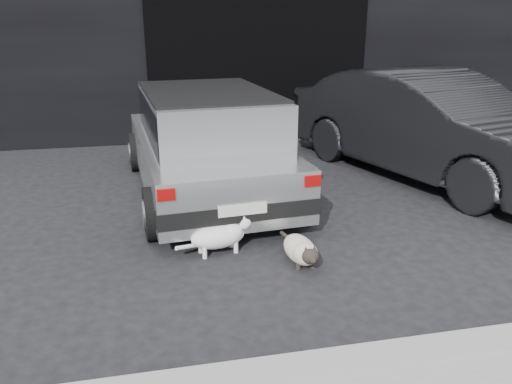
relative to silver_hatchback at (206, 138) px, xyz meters
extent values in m
plane|color=black|center=(0.31, -1.07, -0.74)|extent=(80.00, 80.00, 0.00)
cube|color=black|center=(1.31, 4.93, 1.76)|extent=(34.00, 4.00, 5.00)
cube|color=black|center=(1.31, 2.92, 0.56)|extent=(4.00, 0.10, 2.60)
cube|color=gray|center=(1.31, -3.67, -0.68)|extent=(18.00, 0.25, 0.12)
cube|color=#A9ABAD|center=(-0.01, 0.09, -0.28)|extent=(1.93, 3.78, 0.58)
cube|color=#A9ABAD|center=(0.01, -0.09, 0.30)|extent=(1.64, 2.55, 0.58)
cube|color=black|center=(0.01, -0.09, 0.30)|extent=(1.64, 2.46, 0.47)
cube|color=black|center=(0.14, -1.66, -0.37)|extent=(1.66, 0.29, 0.17)
cube|color=black|center=(-0.16, 1.85, -0.37)|extent=(1.66, 0.29, 0.17)
cube|color=silver|center=(0.15, -1.74, -0.31)|extent=(0.49, 0.06, 0.11)
cube|color=#8C0707|center=(-0.57, -1.80, -0.09)|extent=(0.17, 0.04, 0.11)
cube|color=#8C0707|center=(0.87, -1.68, -0.09)|extent=(0.17, 0.04, 0.11)
cube|color=black|center=(0.01, -0.09, 0.60)|extent=(1.61, 2.31, 0.03)
cylinder|color=black|center=(-0.69, -1.28, -0.46)|extent=(0.25, 0.58, 0.56)
cylinder|color=slate|center=(-0.80, -1.29, -0.46)|extent=(0.04, 0.31, 0.31)
cylinder|color=black|center=(0.90, -1.15, -0.46)|extent=(0.25, 0.58, 0.56)
cylinder|color=slate|center=(1.01, -1.14, -0.46)|extent=(0.04, 0.31, 0.31)
cylinder|color=black|center=(-0.91, 1.29, -0.46)|extent=(0.25, 0.58, 0.56)
cylinder|color=slate|center=(-1.02, 1.28, -0.46)|extent=(0.04, 0.31, 0.31)
cylinder|color=black|center=(0.68, 1.42, -0.46)|extent=(0.25, 0.58, 0.56)
cylinder|color=slate|center=(0.79, 1.43, -0.46)|extent=(0.04, 0.31, 0.31)
imported|color=black|center=(3.19, 0.14, 0.01)|extent=(2.99, 4.81, 1.50)
ellipsoid|color=beige|center=(0.63, -2.08, -0.62)|extent=(0.30, 0.56, 0.21)
ellipsoid|color=beige|center=(0.64, -2.21, -0.60)|extent=(0.25, 0.25, 0.20)
ellipsoid|color=black|center=(0.64, -2.36, -0.56)|extent=(0.16, 0.14, 0.14)
sphere|color=black|center=(0.65, -2.42, -0.57)|extent=(0.06, 0.06, 0.06)
cone|color=black|center=(0.68, -2.34, -0.49)|extent=(0.05, 0.07, 0.07)
cone|color=black|center=(0.60, -2.34, -0.49)|extent=(0.05, 0.07, 0.07)
cylinder|color=black|center=(0.71, -2.24, -0.71)|extent=(0.05, 0.05, 0.07)
cylinder|color=black|center=(0.57, -2.24, -0.71)|extent=(0.05, 0.05, 0.07)
cylinder|color=black|center=(0.69, -1.91, -0.71)|extent=(0.05, 0.05, 0.07)
cylinder|color=black|center=(0.56, -1.92, -0.71)|extent=(0.05, 0.05, 0.07)
cylinder|color=black|center=(0.62, -1.77, -0.66)|extent=(0.15, 0.30, 0.09)
ellipsoid|color=white|center=(-0.10, -1.74, -0.57)|extent=(0.58, 0.37, 0.23)
ellipsoid|color=white|center=(0.03, -1.72, -0.55)|extent=(0.27, 0.27, 0.20)
ellipsoid|color=white|center=(0.17, -1.69, -0.47)|extent=(0.16, 0.18, 0.14)
sphere|color=white|center=(0.23, -1.68, -0.47)|extent=(0.06, 0.06, 0.06)
cone|color=white|center=(0.15, -1.66, -0.40)|extent=(0.07, 0.06, 0.07)
cone|color=white|center=(0.16, -1.73, -0.40)|extent=(0.07, 0.06, 0.07)
cylinder|color=white|center=(0.04, -1.65, -0.67)|extent=(0.04, 0.04, 0.14)
cylinder|color=white|center=(0.07, -1.78, -0.67)|extent=(0.04, 0.04, 0.14)
cylinder|color=white|center=(-0.27, -1.71, -0.67)|extent=(0.04, 0.04, 0.14)
cylinder|color=white|center=(-0.25, -1.84, -0.67)|extent=(0.04, 0.04, 0.14)
cylinder|color=white|center=(-0.39, -1.80, -0.62)|extent=(0.28, 0.19, 0.09)
ellipsoid|color=gray|center=(-0.19, -1.79, -0.55)|extent=(0.22, 0.18, 0.10)
camera|label=1|loc=(-0.65, -6.16, 1.45)|focal=35.00mm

